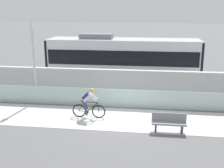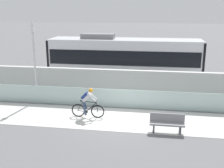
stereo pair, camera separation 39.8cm
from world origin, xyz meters
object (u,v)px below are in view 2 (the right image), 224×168
Objects in this scene: cyclist_on_bike at (88,103)px; lamp_post_antenna at (34,49)px; bench at (167,123)px; tram at (124,60)px.

lamp_post_antenna is (-3.75, 2.15, 2.49)m from cyclist_on_bike.
lamp_post_antenna is at bearing 156.33° from bench.
lamp_post_antenna is 3.25× the size of bench.
cyclist_on_bike is (-1.14, -6.85, -1.09)m from tram.
tram is at bearing 109.88° from bench.
lamp_post_antenna is 9.01m from bench.
tram is 7.03m from cyclist_on_bike.
tram is at bearing 80.53° from cyclist_on_bike.
cyclist_on_bike reaches higher than bench.
lamp_post_antenna reaches higher than bench.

